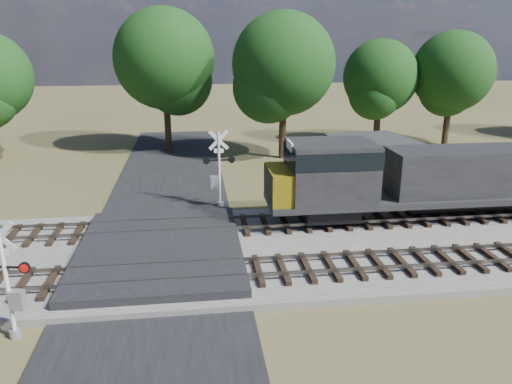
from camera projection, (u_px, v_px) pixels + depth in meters
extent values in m
plane|color=#484826|center=(160.00, 263.00, 21.43)|extent=(160.00, 160.00, 0.00)
cube|color=gray|center=(380.00, 243.00, 23.07)|extent=(140.00, 10.00, 0.30)
cube|color=black|center=(160.00, 262.00, 21.42)|extent=(7.00, 60.00, 0.08)
cube|color=#262628|center=(160.00, 251.00, 21.81)|extent=(7.00, 9.00, 0.62)
cube|color=black|center=(208.00, 273.00, 19.67)|extent=(44.00, 2.60, 0.18)
cube|color=#5D564F|center=(409.00, 266.00, 19.90)|extent=(140.00, 0.08, 0.15)
cube|color=#5D564F|center=(395.00, 251.00, 21.26)|extent=(140.00, 0.08, 0.15)
cube|color=black|center=(204.00, 227.00, 24.39)|extent=(44.00, 2.60, 0.18)
cube|color=#5D564F|center=(367.00, 221.00, 24.63)|extent=(140.00, 0.08, 0.15)
cube|color=#5D564F|center=(358.00, 212.00, 25.99)|extent=(140.00, 0.08, 0.15)
cylinder|color=silver|center=(7.00, 283.00, 15.58)|extent=(0.14, 0.14, 3.95)
cylinder|color=gray|center=(15.00, 333.00, 16.13)|extent=(0.36, 0.36, 0.30)
cube|color=silver|center=(2.00, 253.00, 15.27)|extent=(0.49, 0.11, 0.22)
cube|color=black|center=(4.00, 267.00, 15.42)|extent=(1.57, 0.32, 0.06)
cylinder|color=red|center=(24.00, 267.00, 15.39)|extent=(0.37, 0.16, 0.36)
cube|color=gray|center=(17.00, 300.00, 15.75)|extent=(0.49, 0.37, 0.64)
cylinder|color=silver|center=(219.00, 171.00, 27.68)|extent=(0.15, 0.15, 4.31)
cylinder|color=gray|center=(220.00, 204.00, 28.29)|extent=(0.39, 0.39, 0.32)
cube|color=silver|center=(219.00, 140.00, 27.16)|extent=(1.13, 0.10, 1.13)
cube|color=silver|center=(219.00, 140.00, 27.16)|extent=(1.13, 0.10, 1.13)
cube|color=silver|center=(219.00, 151.00, 27.34)|extent=(0.54, 0.06, 0.24)
cube|color=black|center=(219.00, 160.00, 27.50)|extent=(1.73, 0.16, 0.06)
cylinder|color=red|center=(232.00, 160.00, 27.63)|extent=(0.39, 0.13, 0.39)
cylinder|color=red|center=(206.00, 161.00, 27.38)|extent=(0.39, 0.13, 0.39)
cube|color=gray|center=(215.00, 182.00, 27.83)|extent=(0.50, 0.35, 0.70)
cube|color=#4A2A1F|center=(371.00, 165.00, 31.57)|extent=(4.80, 4.80, 2.96)
cube|color=#2F2E31|center=(373.00, 140.00, 31.09)|extent=(5.28, 5.28, 0.21)
cylinder|color=black|center=(167.00, 116.00, 41.31)|extent=(0.56, 0.56, 5.78)
sphere|color=#163410|center=(164.00, 59.00, 39.91)|extent=(8.09, 8.09, 8.09)
cylinder|color=black|center=(283.00, 123.00, 38.86)|extent=(0.56, 0.56, 5.57)
sphere|color=#163410|center=(284.00, 64.00, 37.51)|extent=(7.80, 7.80, 7.80)
cylinder|color=black|center=(377.00, 119.00, 43.81)|extent=(0.56, 0.56, 4.55)
sphere|color=#163410|center=(380.00, 77.00, 42.71)|extent=(6.36, 6.36, 6.36)
cylinder|color=black|center=(447.00, 117.00, 43.49)|extent=(0.56, 0.56, 4.89)
sphere|color=#163410|center=(453.00, 71.00, 42.31)|extent=(6.85, 6.85, 6.85)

